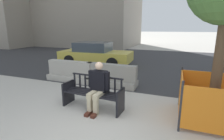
% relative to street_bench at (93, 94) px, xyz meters
% --- Properties ---
extents(ground_plane, '(200.00, 200.00, 0.00)m').
position_rel_street_bench_xyz_m(ground_plane, '(0.49, -1.14, -0.40)').
color(ground_plane, '#B7B2A8').
extents(street_asphalt, '(120.00, 12.00, 0.01)m').
position_rel_street_bench_xyz_m(street_asphalt, '(0.49, 7.56, -0.39)').
color(street_asphalt, '#333335').
rests_on(street_asphalt, ground).
extents(street_bench, '(1.72, 0.62, 0.88)m').
position_rel_street_bench_xyz_m(street_bench, '(0.00, 0.00, 0.00)').
color(street_bench, black).
rests_on(street_bench, ground).
extents(seated_person, '(0.59, 0.74, 1.31)m').
position_rel_street_bench_xyz_m(seated_person, '(0.18, -0.07, 0.29)').
color(seated_person, black).
rests_on(seated_person, ground).
extents(jersey_barrier_centre, '(2.02, 0.74, 0.84)m').
position_rel_street_bench_xyz_m(jersey_barrier_centre, '(-0.24, 1.98, -0.06)').
color(jersey_barrier_centre, gray).
rests_on(jersey_barrier_centre, ground).
extents(jersey_barrier_left, '(2.01, 0.72, 0.84)m').
position_rel_street_bench_xyz_m(jersey_barrier_left, '(-2.06, 1.99, -0.06)').
color(jersey_barrier_left, '#ADA89E').
rests_on(jersey_barrier_left, ground).
extents(construction_fence, '(1.47, 1.47, 1.14)m').
position_rel_street_bench_xyz_m(construction_fence, '(2.95, 0.33, 0.17)').
color(construction_fence, '#2D2D33').
rests_on(construction_fence, ground).
extents(car_taxi_near, '(4.30, 1.97, 1.34)m').
position_rel_street_bench_xyz_m(car_taxi_near, '(-2.54, 5.31, 0.27)').
color(car_taxi_near, '#DBC64C').
rests_on(car_taxi_near, ground).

